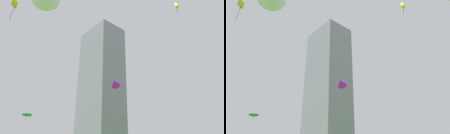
{
  "view_description": "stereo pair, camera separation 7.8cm",
  "coord_description": "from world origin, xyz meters",
  "views": [
    {
      "loc": [
        13.92,
        -6.83,
        1.94
      ],
      "look_at": [
        2.94,
        10.77,
        13.0
      ],
      "focal_mm": 34.78,
      "sensor_mm": 36.0,
      "label": 1
    },
    {
      "loc": [
        13.98,
        -6.78,
        1.94
      ],
      "look_at": [
        2.94,
        10.77,
        13.0
      ],
      "focal_mm": 34.78,
      "sensor_mm": 36.0,
      "label": 2
    }
  ],
  "objects": [
    {
      "name": "kite_flying_0",
      "position": [
        7.42,
        28.54,
        33.96
      ],
      "size": [
        6.47,
        5.99,
        35.01
      ],
      "color": "silver",
      "rests_on": "ground"
    },
    {
      "name": "kite_flying_4",
      "position": [
        -18.55,
        9.65,
        31.59
      ],
      "size": [
        3.95,
        1.38,
        33.05
      ],
      "color": "silver",
      "rests_on": "ground"
    },
    {
      "name": "kite_flying_5",
      "position": [
        -21.58,
        19.32,
        13.37
      ],
      "size": [
        7.43,
        8.85,
        14.08
      ],
      "color": "silver",
      "rests_on": "ground"
    },
    {
      "name": "kite_flying_7",
      "position": [
        -1.24,
        18.32,
        14.99
      ],
      "size": [
        6.13,
        6.63,
        15.87
      ],
      "color": "silver",
      "rests_on": "ground"
    },
    {
      "name": "distant_highrise_0",
      "position": [
        -56.01,
        92.79,
        46.47
      ],
      "size": [
        29.38,
        24.76,
        92.94
      ],
      "primitive_type": "cube",
      "rotation": [
        0.0,
        0.0,
        -0.29
      ],
      "color": "gray",
      "rests_on": "ground"
    }
  ]
}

